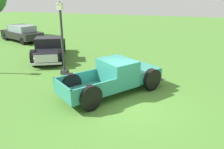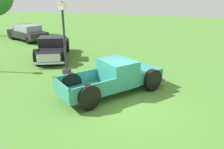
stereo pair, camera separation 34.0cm
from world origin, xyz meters
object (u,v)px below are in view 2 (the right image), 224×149
Objects in this scene: sedan_distant_b at (27,32)px; lamp_post_far at (64,37)px; pickup_truck_foreground at (119,76)px; pickup_truck_behind_left at (53,49)px.

lamp_post_far is (-7.17, -8.47, 1.28)m from sedan_distant_b.
pickup_truck_foreground is 14.75m from sedan_distant_b.
pickup_truck_foreground is 4.05m from lamp_post_far.
lamp_post_far is (-2.34, -2.42, 1.34)m from pickup_truck_behind_left.
pickup_truck_behind_left is 7.74m from sedan_distant_b.
pickup_truck_foreground reaches higher than sedan_distant_b.
pickup_truck_behind_left is at bearing 58.24° from pickup_truck_foreground.
pickup_truck_behind_left is 1.34× the size of lamp_post_far.
lamp_post_far is at bearing -130.24° from sedan_distant_b.
pickup_truck_foreground is 1.03× the size of sedan_distant_b.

